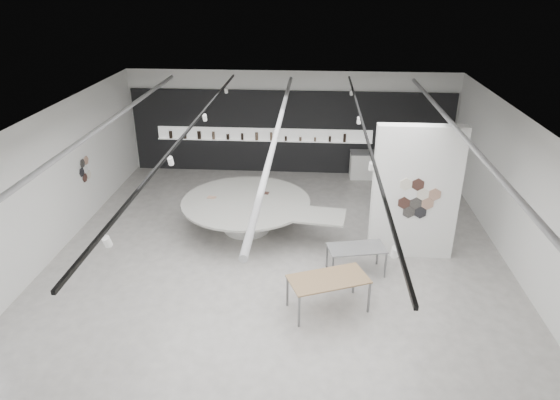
# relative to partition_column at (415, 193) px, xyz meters

# --- Properties ---
(room) EXTENTS (12.02, 14.02, 3.82)m
(room) POSITION_rel_partition_column_xyz_m (-3.59, -1.00, 0.27)
(room) COLOR #ADA9A3
(room) RESTS_ON ground
(back_wall_display) EXTENTS (11.80, 0.27, 3.10)m
(back_wall_display) POSITION_rel_partition_column_xyz_m (-3.58, 5.94, -0.26)
(back_wall_display) COLOR black
(back_wall_display) RESTS_ON ground
(partition_column) EXTENTS (2.20, 0.38, 3.60)m
(partition_column) POSITION_rel_partition_column_xyz_m (0.00, 0.00, 0.00)
(partition_column) COLOR white
(partition_column) RESTS_ON ground
(display_island) EXTENTS (4.98, 4.19, 0.96)m
(display_island) POSITION_rel_partition_column_xyz_m (-4.48, 1.07, -1.18)
(display_island) COLOR white
(display_island) RESTS_ON ground
(sample_table_wood) EXTENTS (1.94, 1.45, 0.81)m
(sample_table_wood) POSITION_rel_partition_column_xyz_m (-2.23, -2.60, -1.04)
(sample_table_wood) COLOR olive
(sample_table_wood) RESTS_ON ground
(sample_table_stone) EXTENTS (1.54, 0.99, 0.73)m
(sample_table_stone) POSITION_rel_partition_column_xyz_m (-1.50, -1.04, -1.13)
(sample_table_stone) COLOR slate
(sample_table_stone) RESTS_ON ground
(kitchen_counter) EXTENTS (1.76, 0.72, 1.37)m
(kitchen_counter) POSITION_rel_partition_column_xyz_m (-0.42, 5.54, -1.30)
(kitchen_counter) COLOR white
(kitchen_counter) RESTS_ON ground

